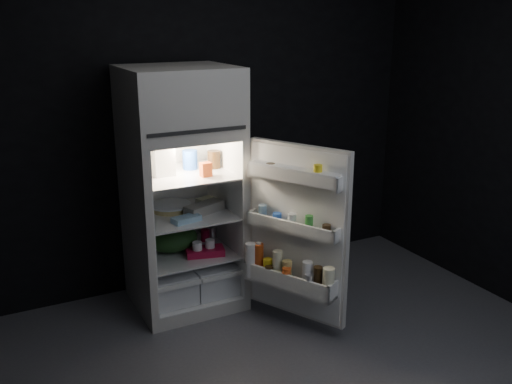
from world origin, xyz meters
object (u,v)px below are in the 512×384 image
milk_jug (162,159)px  fridge_door (295,236)px  refrigerator (181,182)px  yogurt_tray (205,251)px  egg_carton (204,208)px

milk_jug → fridge_door: bearing=-48.8°
refrigerator → yogurt_tray: size_ratio=6.46×
refrigerator → milk_jug: bearing=-173.7°
yogurt_tray → egg_carton: bearing=81.0°
fridge_door → yogurt_tray: bearing=129.4°
refrigerator → milk_jug: refrigerator is taller
egg_carton → fridge_door: bearing=-76.7°
milk_jug → egg_carton: size_ratio=0.78×
fridge_door → milk_jug: bearing=134.6°
refrigerator → yogurt_tray: refrigerator is taller
refrigerator → fridge_door: size_ratio=1.46×
fridge_door → refrigerator: bearing=127.5°
fridge_door → egg_carton: 0.74m
refrigerator → egg_carton: size_ratio=5.78×
refrigerator → milk_jug: (-0.14, -0.02, 0.19)m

